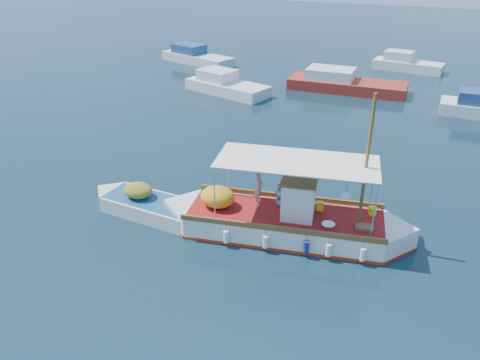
% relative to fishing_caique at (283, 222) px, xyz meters
% --- Properties ---
extents(ground, '(160.00, 160.00, 0.00)m').
position_rel_fishing_caique_xyz_m(ground, '(-0.68, 0.15, -0.52)').
color(ground, black).
rests_on(ground, ground).
extents(fishing_caique, '(9.51, 3.93, 5.91)m').
position_rel_fishing_caique_xyz_m(fishing_caique, '(0.00, 0.00, 0.00)').
color(fishing_caique, white).
rests_on(fishing_caique, ground).
extents(dinghy, '(5.94, 1.88, 1.45)m').
position_rel_fishing_caique_xyz_m(dinghy, '(-5.31, -0.85, -0.21)').
color(dinghy, white).
rests_on(dinghy, ground).
extents(bg_boat_nw, '(6.89, 3.97, 1.80)m').
position_rel_fishing_caique_xyz_m(bg_boat_nw, '(-10.38, 16.39, -0.02)').
color(bg_boat_nw, silver).
rests_on(bg_boat_nw, ground).
extents(bg_boat_n, '(8.78, 3.14, 1.80)m').
position_rel_fishing_caique_xyz_m(bg_boat_n, '(-2.46, 20.54, -0.02)').
color(bg_boat_n, '#9E281A').
rests_on(bg_boat_n, ground).
extents(bg_boat_far_w, '(7.72, 4.25, 1.80)m').
position_rel_fishing_caique_xyz_m(bg_boat_far_w, '(-17.26, 24.21, -0.02)').
color(bg_boat_far_w, silver).
rests_on(bg_boat_far_w, ground).
extents(bg_boat_far_n, '(6.05, 2.71, 1.80)m').
position_rel_fishing_caique_xyz_m(bg_boat_far_n, '(1.10, 29.22, -0.02)').
color(bg_boat_far_n, silver).
rests_on(bg_boat_far_n, ground).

